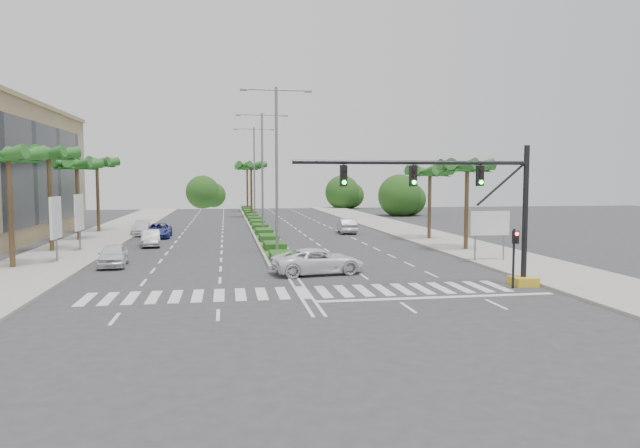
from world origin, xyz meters
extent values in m
plane|color=#333335|center=(0.00, 0.00, 0.00)|extent=(160.00, 160.00, 0.00)
cube|color=gray|center=(15.20, 20.00, 0.07)|extent=(6.00, 120.00, 0.15)
cube|color=gray|center=(-15.20, 20.00, 0.07)|extent=(6.00, 120.00, 0.15)
cube|color=gray|center=(0.00, 45.00, 0.10)|extent=(2.20, 75.00, 0.20)
cube|color=#28501B|center=(0.00, 45.00, 0.22)|extent=(1.80, 75.00, 0.04)
cube|color=gold|center=(11.50, 0.00, 0.23)|extent=(1.20, 1.20, 0.45)
cylinder|color=black|center=(11.50, 0.00, 3.70)|extent=(0.28, 0.28, 7.00)
cylinder|color=black|center=(5.50, 0.00, 6.30)|extent=(12.00, 0.20, 0.20)
cylinder|color=black|center=(10.10, 0.00, 5.20)|extent=(2.53, 0.12, 2.15)
cube|color=black|center=(9.00, 0.00, 5.65)|extent=(0.32, 0.24, 1.00)
cylinder|color=#19E533|center=(9.00, -0.14, 5.33)|extent=(0.20, 0.06, 0.20)
cube|color=black|center=(5.50, 0.00, 5.65)|extent=(0.32, 0.24, 1.00)
cylinder|color=#19E533|center=(5.50, -0.14, 5.33)|extent=(0.20, 0.06, 0.20)
cube|color=black|center=(2.00, 0.00, 5.65)|extent=(0.32, 0.24, 1.00)
cylinder|color=#19E533|center=(2.00, -0.14, 5.33)|extent=(0.20, 0.06, 0.20)
cylinder|color=black|center=(10.60, -0.60, 1.50)|extent=(0.12, 0.12, 3.00)
cube|color=black|center=(10.60, -0.75, 2.60)|extent=(0.28, 0.22, 0.65)
cylinder|color=red|center=(10.60, -0.88, 2.78)|extent=(0.18, 0.05, 0.18)
cylinder|color=slate|center=(12.50, 8.00, 1.40)|extent=(0.10, 0.10, 2.80)
cylinder|color=slate|center=(14.50, 8.00, 1.40)|extent=(0.10, 0.10, 2.80)
cube|color=#0C6638|center=(13.50, 8.00, 2.60)|extent=(2.60, 0.08, 1.50)
cube|color=white|center=(13.50, 7.95, 2.60)|extent=(2.70, 0.02, 1.60)
cylinder|color=slate|center=(-14.50, 12.00, 1.40)|extent=(0.12, 0.12, 2.80)
cube|color=white|center=(-14.50, 12.00, 3.00)|extent=(0.18, 2.10, 2.70)
cube|color=#D8594C|center=(-14.50, 12.00, 3.00)|extent=(0.12, 2.00, 2.60)
cylinder|color=slate|center=(-14.50, 18.00, 1.40)|extent=(0.12, 0.12, 2.80)
cube|color=white|center=(-14.50, 18.00, 3.00)|extent=(0.18, 2.10, 2.70)
cube|color=#D8594C|center=(-14.50, 18.00, 3.00)|extent=(0.12, 2.00, 2.60)
cylinder|color=brown|center=(-16.50, 10.00, 3.50)|extent=(0.32, 0.32, 7.00)
sphere|color=brown|center=(-16.50, 10.00, 6.90)|extent=(0.70, 0.70, 0.70)
cone|color=#1C591E|center=(-15.40, 10.00, 6.80)|extent=(0.90, 3.62, 1.50)
cone|color=#1C591E|center=(-15.81, 10.86, 6.80)|extent=(3.39, 2.96, 1.50)
cone|color=#1C591E|center=(-16.74, 11.07, 6.80)|extent=(3.73, 1.68, 1.50)
cone|color=#1C591E|center=(-15.81, 9.14, 6.80)|extent=(3.39, 2.96, 1.50)
cylinder|color=brown|center=(-16.50, 18.00, 3.70)|extent=(0.32, 0.32, 7.40)
sphere|color=brown|center=(-16.50, 18.00, 7.30)|extent=(0.70, 0.70, 0.70)
cone|color=#1C591E|center=(-15.40, 18.00, 7.20)|extent=(0.90, 3.62, 1.50)
cone|color=#1C591E|center=(-15.81, 18.86, 7.20)|extent=(3.39, 2.96, 1.50)
cone|color=#1C591E|center=(-16.74, 19.07, 7.20)|extent=(3.73, 1.68, 1.50)
cone|color=#1C591E|center=(-17.49, 18.48, 7.20)|extent=(2.38, 3.65, 1.50)
cone|color=#1C591E|center=(-17.49, 17.52, 7.20)|extent=(2.38, 3.65, 1.50)
cone|color=#1C591E|center=(-16.74, 16.93, 7.20)|extent=(3.73, 1.68, 1.50)
cone|color=#1C591E|center=(-15.81, 17.14, 7.20)|extent=(3.39, 2.96, 1.50)
cylinder|color=brown|center=(-16.50, 26.00, 3.40)|extent=(0.32, 0.32, 6.80)
sphere|color=brown|center=(-16.50, 26.00, 6.70)|extent=(0.70, 0.70, 0.70)
cone|color=#1C591E|center=(-15.40, 26.00, 6.60)|extent=(0.90, 3.62, 1.50)
cone|color=#1C591E|center=(-15.81, 26.86, 6.60)|extent=(3.39, 2.96, 1.50)
cone|color=#1C591E|center=(-16.74, 27.07, 6.60)|extent=(3.73, 1.68, 1.50)
cone|color=#1C591E|center=(-17.49, 26.48, 6.60)|extent=(2.38, 3.65, 1.50)
cone|color=#1C591E|center=(-17.49, 25.52, 6.60)|extent=(2.38, 3.65, 1.50)
cone|color=#1C591E|center=(-16.74, 24.93, 6.60)|extent=(3.73, 1.68, 1.50)
cone|color=#1C591E|center=(-15.81, 25.14, 6.60)|extent=(3.39, 2.96, 1.50)
cylinder|color=brown|center=(-16.50, 34.00, 3.60)|extent=(0.32, 0.32, 7.20)
sphere|color=brown|center=(-16.50, 34.00, 7.10)|extent=(0.70, 0.70, 0.70)
cone|color=#1C591E|center=(-15.40, 34.00, 7.00)|extent=(0.90, 3.62, 1.50)
cone|color=#1C591E|center=(-15.81, 34.86, 7.00)|extent=(3.39, 2.96, 1.50)
cone|color=#1C591E|center=(-16.74, 35.07, 7.00)|extent=(3.73, 1.68, 1.50)
cone|color=#1C591E|center=(-17.49, 34.48, 7.00)|extent=(2.38, 3.65, 1.50)
cone|color=#1C591E|center=(-17.49, 33.52, 7.00)|extent=(2.38, 3.65, 1.50)
cone|color=#1C591E|center=(-16.74, 32.93, 7.00)|extent=(3.73, 1.68, 1.50)
cone|color=#1C591E|center=(-15.81, 33.14, 7.00)|extent=(3.39, 2.96, 1.50)
cylinder|color=brown|center=(14.50, 14.00, 3.25)|extent=(0.32, 0.32, 6.50)
sphere|color=brown|center=(14.50, 14.00, 6.40)|extent=(0.70, 0.70, 0.70)
cone|color=#1C591E|center=(15.60, 14.00, 6.30)|extent=(0.90, 3.62, 1.50)
cone|color=#1C591E|center=(15.19, 14.86, 6.30)|extent=(3.39, 2.96, 1.50)
cone|color=#1C591E|center=(14.26, 15.07, 6.30)|extent=(3.73, 1.68, 1.50)
cone|color=#1C591E|center=(13.51, 14.48, 6.30)|extent=(2.38, 3.65, 1.50)
cone|color=#1C591E|center=(13.51, 13.52, 6.30)|extent=(2.38, 3.65, 1.50)
cone|color=#1C591E|center=(14.26, 12.93, 6.30)|extent=(3.73, 1.68, 1.50)
cone|color=#1C591E|center=(15.19, 13.14, 6.30)|extent=(3.39, 2.96, 1.50)
cylinder|color=brown|center=(14.50, 22.00, 3.10)|extent=(0.32, 0.32, 6.20)
sphere|color=brown|center=(14.50, 22.00, 6.10)|extent=(0.70, 0.70, 0.70)
cone|color=#1C591E|center=(15.60, 22.00, 6.00)|extent=(0.90, 3.62, 1.50)
cone|color=#1C591E|center=(15.19, 22.86, 6.00)|extent=(3.39, 2.96, 1.50)
cone|color=#1C591E|center=(14.26, 23.07, 6.00)|extent=(3.73, 1.68, 1.50)
cone|color=#1C591E|center=(13.51, 22.48, 6.00)|extent=(2.38, 3.65, 1.50)
cone|color=#1C591E|center=(13.51, 21.52, 6.00)|extent=(2.38, 3.65, 1.50)
cone|color=#1C591E|center=(14.26, 20.93, 6.00)|extent=(3.73, 1.68, 1.50)
cone|color=#1C591E|center=(15.19, 21.14, 6.00)|extent=(3.39, 2.96, 1.50)
cylinder|color=brown|center=(0.00, 55.00, 3.75)|extent=(0.32, 0.32, 7.50)
sphere|color=brown|center=(0.00, 55.00, 7.40)|extent=(0.70, 0.70, 0.70)
cone|color=#1C591E|center=(1.10, 55.00, 7.30)|extent=(0.90, 3.62, 1.50)
cone|color=#1C591E|center=(0.69, 55.86, 7.30)|extent=(3.39, 2.96, 1.50)
cone|color=#1C591E|center=(-0.24, 56.07, 7.30)|extent=(3.73, 1.68, 1.50)
cone|color=#1C591E|center=(-0.99, 55.48, 7.30)|extent=(2.38, 3.65, 1.50)
cone|color=#1C591E|center=(-0.99, 54.52, 7.30)|extent=(2.38, 3.65, 1.50)
cone|color=#1C591E|center=(-0.24, 53.93, 7.30)|extent=(3.73, 1.68, 1.50)
cone|color=#1C591E|center=(0.69, 54.14, 7.30)|extent=(3.39, 2.96, 1.50)
cylinder|color=brown|center=(0.00, 70.00, 3.75)|extent=(0.32, 0.32, 7.50)
sphere|color=brown|center=(0.00, 70.00, 7.40)|extent=(0.70, 0.70, 0.70)
cone|color=#1C591E|center=(1.10, 70.00, 7.30)|extent=(0.90, 3.62, 1.50)
cone|color=#1C591E|center=(0.69, 70.86, 7.30)|extent=(3.39, 2.96, 1.50)
cone|color=#1C591E|center=(-0.24, 71.07, 7.30)|extent=(3.73, 1.68, 1.50)
cone|color=#1C591E|center=(-0.99, 70.48, 7.30)|extent=(2.38, 3.65, 1.50)
cone|color=#1C591E|center=(-0.99, 69.52, 7.30)|extent=(2.38, 3.65, 1.50)
cone|color=#1C591E|center=(-0.24, 68.93, 7.30)|extent=(3.73, 1.68, 1.50)
cone|color=#1C591E|center=(0.69, 69.14, 7.30)|extent=(3.39, 2.96, 1.50)
cylinder|color=slate|center=(0.00, 14.00, 6.00)|extent=(0.20, 0.20, 12.00)
cylinder|color=slate|center=(-1.20, 14.00, 11.80)|extent=(2.40, 0.10, 0.10)
cylinder|color=slate|center=(1.20, 14.00, 11.80)|extent=(2.40, 0.10, 0.10)
cube|color=slate|center=(-2.30, 14.00, 11.75)|extent=(0.50, 0.25, 0.12)
cube|color=slate|center=(2.30, 14.00, 11.75)|extent=(0.50, 0.25, 0.12)
cylinder|color=slate|center=(0.00, 30.00, 6.00)|extent=(0.20, 0.20, 12.00)
cylinder|color=slate|center=(-1.20, 30.00, 11.80)|extent=(2.40, 0.10, 0.10)
cylinder|color=slate|center=(1.20, 30.00, 11.80)|extent=(2.40, 0.10, 0.10)
cube|color=slate|center=(-2.30, 30.00, 11.75)|extent=(0.50, 0.25, 0.12)
cube|color=slate|center=(2.30, 30.00, 11.75)|extent=(0.50, 0.25, 0.12)
cylinder|color=slate|center=(0.00, 46.00, 6.00)|extent=(0.20, 0.20, 12.00)
cylinder|color=slate|center=(-1.20, 46.00, 11.80)|extent=(2.40, 0.10, 0.10)
cylinder|color=slate|center=(1.20, 46.00, 11.80)|extent=(2.40, 0.10, 0.10)
cube|color=slate|center=(-2.30, 46.00, 11.75)|extent=(0.50, 0.25, 0.12)
cube|color=slate|center=(2.30, 46.00, 11.75)|extent=(0.50, 0.25, 0.12)
imported|color=silver|center=(-10.67, 10.22, 0.70)|extent=(1.97, 4.25, 1.41)
imported|color=#B0AFB4|center=(-9.74, 20.97, 0.68)|extent=(1.98, 4.26, 1.35)
imported|color=#313C96|center=(-9.90, 27.91, 0.68)|extent=(2.36, 4.93, 1.36)
imported|color=white|center=(-11.80, 30.82, 0.69)|extent=(2.27, 4.88, 1.38)
imported|color=white|center=(1.61, 5.28, 0.74)|extent=(5.68, 3.31, 1.49)
imported|color=#A1A1A5|center=(8.50, 29.44, 0.75)|extent=(1.95, 4.67, 1.50)
camera|label=1|loc=(-3.64, -27.00, 5.48)|focal=32.00mm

